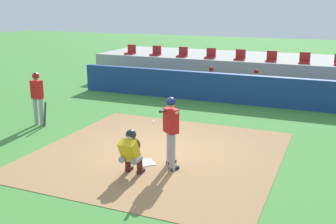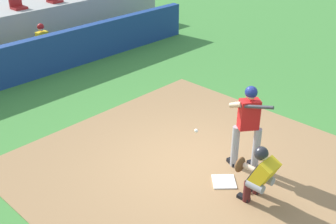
{
  "view_description": "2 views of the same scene",
  "coord_description": "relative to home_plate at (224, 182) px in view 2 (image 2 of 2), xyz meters",
  "views": [
    {
      "loc": [
        4.3,
        -9.49,
        3.96
      ],
      "look_at": [
        0.0,
        0.7,
        1.0
      ],
      "focal_mm": 43.46,
      "sensor_mm": 36.0,
      "label": 1
    },
    {
      "loc": [
        -5.43,
        -4.51,
        4.94
      ],
      "look_at": [
        0.0,
        0.7,
        1.0
      ],
      "focal_mm": 44.47,
      "sensor_mm": 36.0,
      "label": 2
    }
  ],
  "objects": [
    {
      "name": "dugout_bench",
      "position": [
        0.0,
        8.3,
        0.2
      ],
      "size": [
        11.8,
        0.44,
        0.45
      ],
      "primitive_type": "cube",
      "color": "olive",
      "rests_on": "ground"
    },
    {
      "name": "dirt_infield",
      "position": [
        0.0,
        0.8,
        -0.02
      ],
      "size": [
        6.4,
        6.4,
        0.01
      ],
      "primitive_type": "cube",
      "color": "#9E754C",
      "rests_on": "ground"
    },
    {
      "name": "ground_plane",
      "position": [
        0.0,
        0.8,
        -0.02
      ],
      "size": [
        80.0,
        80.0,
        0.0
      ],
      "primitive_type": "plane",
      "color": "#428438"
    },
    {
      "name": "batter_at_plate",
      "position": [
        0.69,
        0.03,
        1.01
      ],
      "size": [
        0.51,
        0.91,
        1.8
      ],
      "color": "#99999E",
      "rests_on": "ground"
    },
    {
      "name": "catcher_crouched",
      "position": [
        -0.01,
        -0.71,
        0.59
      ],
      "size": [
        0.48,
        1.76,
        1.13
      ],
      "color": "gray",
      "rests_on": "ground"
    },
    {
      "name": "dugout_player_1",
      "position": [
        1.15,
        8.14,
        0.65
      ],
      "size": [
        0.49,
        0.7,
        1.3
      ],
      "color": "#939399",
      "rests_on": "ground"
    },
    {
      "name": "dugout_wall",
      "position": [
        0.0,
        7.3,
        0.58
      ],
      "size": [
        13.0,
        0.3,
        1.2
      ],
      "primitive_type": "cube",
      "color": "navy",
      "rests_on": "ground"
    },
    {
      "name": "home_plate",
      "position": [
        0.0,
        0.0,
        0.0
      ],
      "size": [
        0.62,
        0.62,
        0.02
      ],
      "primitive_type": "cube",
      "rotation": [
        0.0,
        0.0,
        0.79
      ],
      "color": "white",
      "rests_on": "dirt_infield"
    },
    {
      "name": "stadium_seat_5",
      "position": [
        1.44,
        10.18,
        1.51
      ],
      "size": [
        0.46,
        0.46,
        0.48
      ],
      "color": "#A51E1E",
      "rests_on": "stands_platform"
    }
  ]
}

